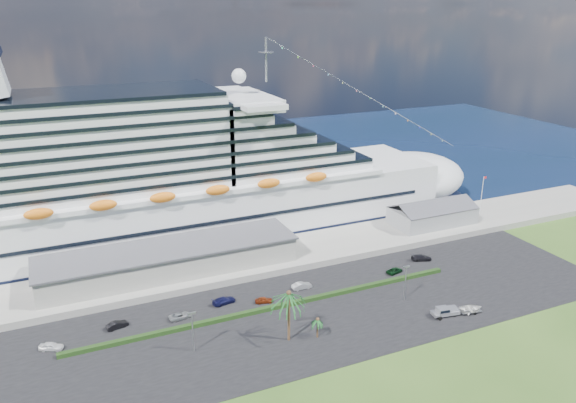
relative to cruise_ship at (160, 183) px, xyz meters
name	(u,v)px	position (x,y,z in m)	size (l,w,h in m)	color
ground	(343,339)	(21.53, -64.00, -16.69)	(420.00, 420.00, 0.00)	#2D4F1A
asphalt_lot	(318,312)	(21.53, -53.00, -16.63)	(140.00, 38.00, 0.12)	black
wharf	(267,256)	(21.53, -24.00, -15.79)	(240.00, 20.00, 1.80)	gray
water	(182,171)	(21.53, 66.00, -16.68)	(420.00, 160.00, 0.02)	black
cruise_ship	(160,183)	(0.00, 0.00, 0.00)	(191.00, 38.00, 54.00)	silver
terminal_building	(170,259)	(-3.47, -24.00, -11.68)	(61.00, 15.00, 6.30)	gray
port_shed	(432,215)	(73.53, -24.00, -12.30)	(24.00, 12.31, 7.37)	gray
flagpole	(482,194)	(91.57, -24.00, -8.43)	(1.08, 0.16, 12.00)	silver
hedge	(275,307)	(13.53, -48.00, -16.12)	(88.00, 1.10, 0.90)	black
lamp_post_left	(192,327)	(-6.47, -56.00, -11.35)	(1.60, 0.35, 8.27)	gray
lamp_post_right	(406,279)	(41.53, -56.00, -11.35)	(1.60, 0.35, 8.27)	gray
palm_tall	(289,299)	(11.53, -60.00, -7.49)	(8.82, 8.82, 11.13)	#47301E
palm_short	(318,322)	(17.03, -61.50, -13.03)	(3.53, 3.53, 4.56)	#47301E
parked_car_0	(51,346)	(-31.19, -44.65, -15.81)	(1.80, 4.48, 1.53)	white
parked_car_1	(117,325)	(-18.66, -41.89, -15.85)	(1.54, 4.42, 1.46)	black
parked_car_2	(180,316)	(-6.08, -43.57, -15.94)	(2.11, 4.58, 1.27)	#919599
parked_car_3	(224,300)	(4.26, -41.31, -15.82)	(2.12, 5.21, 1.51)	#11133D
parked_car_4	(264,300)	(12.41, -44.53, -15.92)	(1.56, 3.87, 1.32)	maroon
parked_car_5	(302,286)	(22.84, -42.13, -15.80)	(1.64, 4.70, 1.55)	#979A9E
parked_car_6	(395,271)	(47.09, -44.06, -15.96)	(2.05, 4.44, 1.24)	black
parked_car_7	(421,258)	(57.48, -40.85, -15.82)	(2.13, 5.23, 1.52)	black
pickup_truck	(445,311)	(45.25, -65.30, -15.42)	(6.21, 3.04, 2.09)	black
boat_trailer	(471,309)	(51.02, -66.68, -15.46)	(6.05, 4.44, 1.68)	gray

